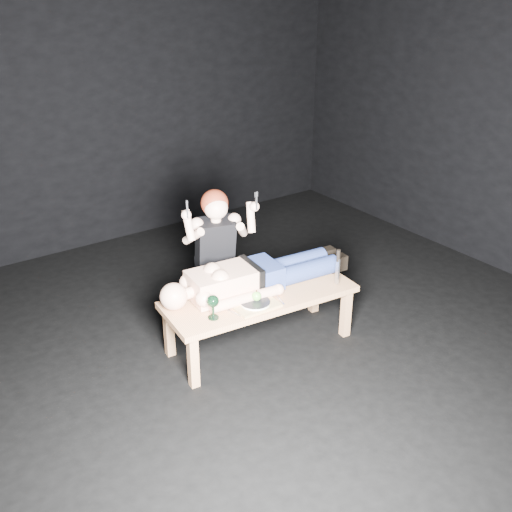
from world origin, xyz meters
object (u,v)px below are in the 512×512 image
Objects in this scene: table at (260,320)px; goblet at (213,307)px; carving_knife at (338,268)px; kneeling_woman at (213,253)px; serving_tray at (255,305)px; lying_man at (257,272)px.

goblet reaches higher than table.
carving_knife reaches higher than goblet.
table is 4.88× the size of carving_knife.
goblet is 1.05m from carving_knife.
table is at bearing -66.97° from kneeling_woman.
table is 0.72m from carving_knife.
carving_knife is (1.04, -0.13, 0.06)m from goblet.
goblet is (-0.34, 0.03, 0.08)m from serving_tray.
lying_man is 7.90× the size of goblet.
serving_tray is 1.79× the size of goblet.
kneeling_woman is at bearing 110.29° from lying_man.
carving_knife is at bearing -27.21° from lying_man.
kneeling_woman is at bearing 134.66° from carving_knife.
serving_tray is at bearing -130.77° from table.
carving_knife is (0.57, -0.23, 0.38)m from table.
table is 0.30m from serving_tray.
serving_tray is at bearing -122.89° from lying_man.
lying_man reaches higher than goblet.
table is 8.10× the size of goblet.
kneeling_woman reaches higher than carving_knife.
goblet is at bearing -163.22° from table.
kneeling_woman is 0.70m from serving_tray.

